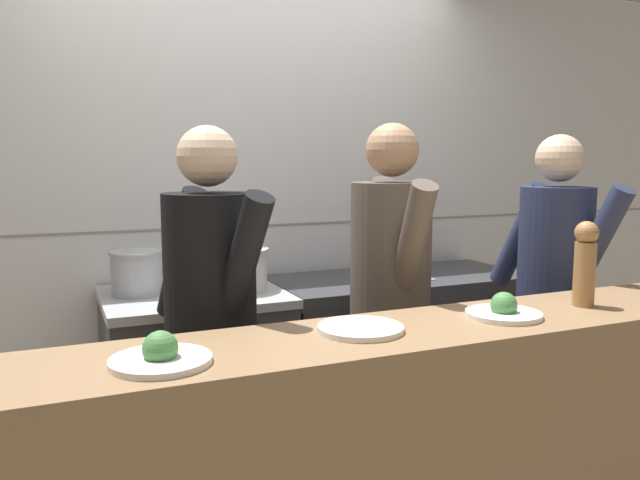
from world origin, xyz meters
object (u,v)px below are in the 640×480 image
at_px(plated_dish_main, 161,356).
at_px(chef_line, 553,291).
at_px(mixing_bowl_steel, 382,271).
at_px(stock_pot, 137,272).
at_px(chefs_knife, 391,280).
at_px(plated_dish_appetiser, 360,328).
at_px(chef_head_cook, 211,327).
at_px(oven_range, 196,383).
at_px(pepper_mill, 585,262).
at_px(sauce_pot, 234,268).
at_px(plated_dish_dessert, 504,311).
at_px(chef_sous, 390,300).

height_order(plated_dish_main, chef_line, chef_line).
xyz_separation_m(mixing_bowl_steel, chef_line, (0.54, -0.66, -0.02)).
bearing_deg(stock_pot, chefs_knife, -7.26).
bearing_deg(plated_dish_appetiser, chef_line, 21.22).
relative_size(mixing_bowl_steel, chef_line, 0.13).
bearing_deg(chef_line, plated_dish_appetiser, -171.45).
bearing_deg(stock_pot, chef_head_cook, -78.05).
xyz_separation_m(oven_range, pepper_mill, (1.17, -1.22, 0.70)).
height_order(stock_pot, chef_line, chef_line).
bearing_deg(plated_dish_main, oven_range, 74.40).
relative_size(oven_range, chefs_knife, 2.28).
distance_m(chefs_knife, pepper_mill, 1.16).
bearing_deg(mixing_bowl_steel, sauce_pot, 178.14).
xyz_separation_m(sauce_pot, plated_dish_dessert, (0.60, -1.21, 0.00)).
bearing_deg(plated_dish_appetiser, sauce_pot, 93.55).
xyz_separation_m(mixing_bowl_steel, chefs_knife, (0.02, -0.05, -0.04)).
xyz_separation_m(chef_head_cook, chef_sous, (0.78, 0.06, 0.02)).
bearing_deg(oven_range, chef_sous, -43.11).
relative_size(chef_head_cook, chef_line, 1.00).
xyz_separation_m(chefs_knife, chef_head_cook, (-1.10, -0.60, 0.02)).
height_order(chefs_knife, chef_sous, chef_sous).
height_order(chefs_knife, plated_dish_dessert, plated_dish_dessert).
xyz_separation_m(oven_range, plated_dish_appetiser, (0.27, -1.20, 0.54)).
xyz_separation_m(plated_dish_appetiser, chef_sous, (0.42, 0.55, -0.06)).
xyz_separation_m(oven_range, chef_line, (1.53, -0.71, 0.46)).
distance_m(pepper_mill, chef_head_cook, 1.38).
height_order(stock_pot, pepper_mill, pepper_mill).
xyz_separation_m(sauce_pot, plated_dish_appetiser, (0.07, -1.18, -0.01)).
height_order(plated_dish_dessert, pepper_mill, pepper_mill).
distance_m(plated_dish_dessert, pepper_mill, 0.40).
height_order(mixing_bowl_steel, plated_dish_main, plated_dish_main).
height_order(pepper_mill, chef_line, chef_line).
bearing_deg(chef_head_cook, chef_line, -18.73).
xyz_separation_m(plated_dish_appetiser, chef_head_cook, (-0.35, 0.49, -0.08)).
bearing_deg(plated_dish_dessert, stock_pot, 128.98).
bearing_deg(chef_sous, pepper_mill, -42.42).
bearing_deg(oven_range, stock_pot, 166.31).
distance_m(mixing_bowl_steel, pepper_mill, 1.21).
bearing_deg(sauce_pot, plated_dish_dessert, -63.55).
xyz_separation_m(mixing_bowl_steel, pepper_mill, (0.19, -1.17, 0.21)).
distance_m(stock_pot, chef_sous, 1.18).
xyz_separation_m(stock_pot, plated_dish_dessert, (1.05, -1.29, 0.00)).
bearing_deg(plated_dish_dessert, chef_line, 35.65).
distance_m(sauce_pot, mixing_bowl_steel, 0.79).
height_order(chefs_knife, chef_head_cook, chef_head_cook).
bearing_deg(plated_dish_appetiser, chef_head_cook, 125.69).
distance_m(mixing_bowl_steel, chef_line, 0.85).
relative_size(sauce_pot, chef_line, 0.20).
distance_m(plated_dish_main, chef_line, 1.97).
bearing_deg(plated_dish_main, plated_dish_appetiser, 6.51).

